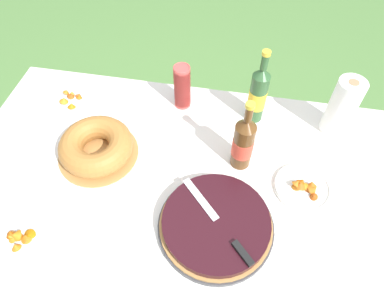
{
  "coord_description": "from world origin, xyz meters",
  "views": [
    {
      "loc": [
        0.18,
        -0.7,
        1.84
      ],
      "look_at": [
        0.03,
        0.12,
        0.78
      ],
      "focal_mm": 32.0,
      "sensor_mm": 36.0,
      "label": 1
    }
  ],
  "objects": [
    {
      "name": "ground_plane",
      "position": [
        0.0,
        0.0,
        0.0
      ],
      "size": [
        16.0,
        16.0,
        0.0
      ],
      "primitive_type": "plane",
      "color": "#568442"
    },
    {
      "name": "garden_table",
      "position": [
        0.0,
        0.0,
        0.65
      ],
      "size": [
        1.73,
        1.01,
        0.71
      ],
      "color": "brown",
      "rests_on": "ground_plane"
    },
    {
      "name": "tablecloth",
      "position": [
        0.0,
        0.0,
        0.7
      ],
      "size": [
        1.74,
        1.02,
        0.1
      ],
      "color": "white",
      "rests_on": "garden_table"
    },
    {
      "name": "berry_tart",
      "position": [
        0.17,
        -0.18,
        0.74
      ],
      "size": [
        0.4,
        0.4,
        0.06
      ],
      "color": "#38383D",
      "rests_on": "tablecloth"
    },
    {
      "name": "serving_knife",
      "position": [
        0.19,
        -0.2,
        0.78
      ],
      "size": [
        0.28,
        0.29,
        0.01
      ],
      "rotation": [
        0.0,
        0.0,
        2.34
      ],
      "color": "silver",
      "rests_on": "berry_tart"
    },
    {
      "name": "bundt_cake",
      "position": [
        -0.34,
        0.05,
        0.77
      ],
      "size": [
        0.32,
        0.32,
        0.1
      ],
      "color": "#B78447",
      "rests_on": "tablecloth"
    },
    {
      "name": "cup_stack",
      "position": [
        -0.06,
        0.39,
        0.82
      ],
      "size": [
        0.07,
        0.07,
        0.21
      ],
      "color": "#E04C47",
      "rests_on": "tablecloth"
    },
    {
      "name": "cider_bottle_green",
      "position": [
        0.27,
        0.37,
        0.85
      ],
      "size": [
        0.08,
        0.08,
        0.35
      ],
      "color": "#2D562D",
      "rests_on": "tablecloth"
    },
    {
      "name": "cider_bottle_amber",
      "position": [
        0.23,
        0.11,
        0.84
      ],
      "size": [
        0.08,
        0.08,
        0.33
      ],
      "color": "brown",
      "rests_on": "tablecloth"
    },
    {
      "name": "snack_plate_near",
      "position": [
        0.47,
        0.03,
        0.73
      ],
      "size": [
        0.21,
        0.21,
        0.06
      ],
      "color": "white",
      "rests_on": "tablecloth"
    },
    {
      "name": "snack_plate_left",
      "position": [
        -0.49,
        -0.35,
        0.73
      ],
      "size": [
        0.19,
        0.19,
        0.06
      ],
      "color": "white",
      "rests_on": "tablecloth"
    },
    {
      "name": "snack_plate_right",
      "position": [
        -0.55,
        0.31,
        0.73
      ],
      "size": [
        0.21,
        0.21,
        0.05
      ],
      "color": "white",
      "rests_on": "tablecloth"
    },
    {
      "name": "paper_towel_roll",
      "position": [
        0.61,
        0.36,
        0.85
      ],
      "size": [
        0.11,
        0.11,
        0.26
      ],
      "color": "white",
      "rests_on": "tablecloth"
    }
  ]
}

